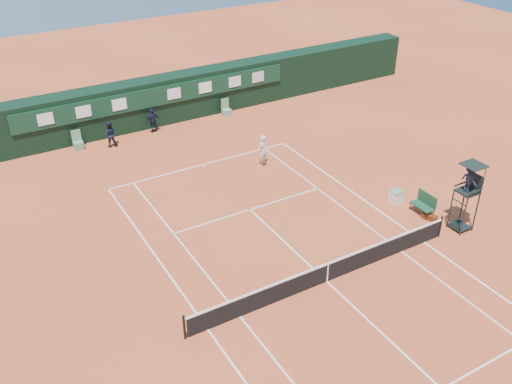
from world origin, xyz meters
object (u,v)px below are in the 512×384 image
(umpire_chair, at_px, (469,184))
(tennis_net, at_px, (327,272))
(player_bench, at_px, (424,203))
(player, at_px, (262,151))
(cooler, at_px, (396,196))

(umpire_chair, bearing_deg, tennis_net, 179.73)
(tennis_net, height_order, player_bench, same)
(tennis_net, relative_size, player_bench, 10.75)
(tennis_net, relative_size, umpire_chair, 3.77)
(player, bearing_deg, cooler, 82.69)
(player_bench, height_order, cooler, player_bench)
(umpire_chair, xyz_separation_m, player, (-4.81, 10.14, -1.52))
(tennis_net, bearing_deg, umpire_chair, -0.27)
(umpire_chair, bearing_deg, cooler, 105.44)
(umpire_chair, height_order, player_bench, umpire_chair)
(tennis_net, xyz_separation_m, player_bench, (7.19, 1.82, 0.09))
(player_bench, height_order, player, player)
(tennis_net, distance_m, player_bench, 7.42)
(tennis_net, height_order, cooler, tennis_net)
(player_bench, bearing_deg, tennis_net, -165.80)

